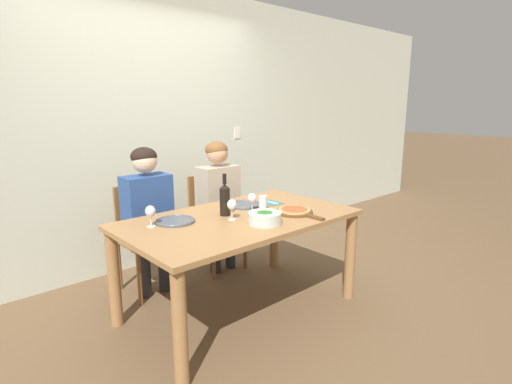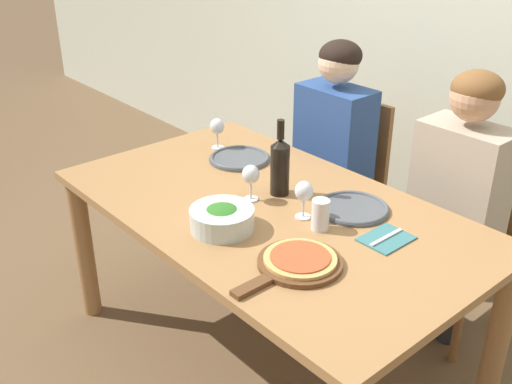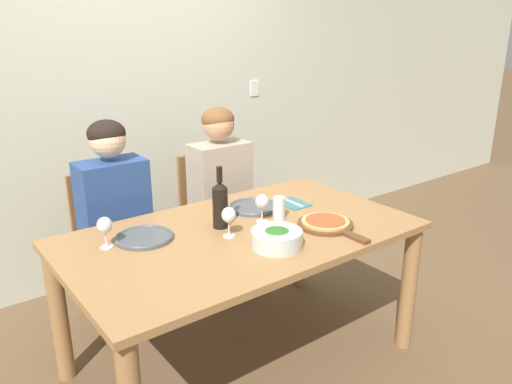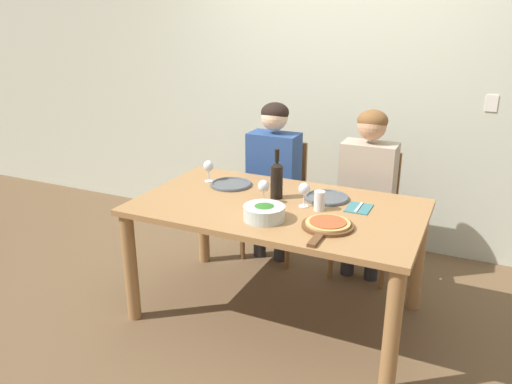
{
  "view_description": "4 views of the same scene",
  "coord_description": "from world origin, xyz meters",
  "px_view_note": "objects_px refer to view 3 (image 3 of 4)",
  "views": [
    {
      "loc": [
        -1.83,
        -2.2,
        1.58
      ],
      "look_at": [
        0.15,
        -0.02,
        0.93
      ],
      "focal_mm": 28.0,
      "sensor_mm": 36.0,
      "label": 1
    },
    {
      "loc": [
        1.54,
        -1.41,
        1.86
      ],
      "look_at": [
        -0.06,
        -0.02,
        0.8
      ],
      "focal_mm": 42.0,
      "sensor_mm": 36.0,
      "label": 2
    },
    {
      "loc": [
        -1.32,
        -1.87,
        1.73
      ],
      "look_at": [
        0.08,
        -0.01,
        0.95
      ],
      "focal_mm": 35.0,
      "sensor_mm": 36.0,
      "label": 3
    },
    {
      "loc": [
        1.08,
        -2.63,
        1.84
      ],
      "look_at": [
        -0.15,
        0.01,
        0.81
      ],
      "focal_mm": 35.0,
      "sensor_mm": 36.0,
      "label": 4
    }
  ],
  "objects_px": {
    "person_man": "(222,183)",
    "wine_glass_left": "(105,227)",
    "wine_bottle": "(220,203)",
    "dinner_plate_left": "(144,237)",
    "chair_left": "(112,240)",
    "person_woman": "(115,206)",
    "fork_on_napkin": "(293,203)",
    "broccoli_bowl": "(277,238)",
    "water_tumbler": "(279,208)",
    "dinner_plate_right": "(253,207)",
    "wine_glass_right": "(262,203)",
    "pizza_on_board": "(327,224)",
    "chair_right": "(214,214)",
    "wine_glass_centre": "(229,216)"
  },
  "relations": [
    {
      "from": "person_man",
      "to": "wine_bottle",
      "type": "relative_size",
      "value": 3.9
    },
    {
      "from": "person_woman",
      "to": "water_tumbler",
      "type": "bearing_deg",
      "value": -50.15
    },
    {
      "from": "fork_on_napkin",
      "to": "chair_right",
      "type": "bearing_deg",
      "value": 97.15
    },
    {
      "from": "water_tumbler",
      "to": "chair_left",
      "type": "bearing_deg",
      "value": 126.02
    },
    {
      "from": "chair_right",
      "to": "broccoli_bowl",
      "type": "xyz_separation_m",
      "value": [
        -0.35,
        -1.11,
        0.3
      ]
    },
    {
      "from": "broccoli_bowl",
      "to": "dinner_plate_left",
      "type": "distance_m",
      "value": 0.64
    },
    {
      "from": "wine_bottle",
      "to": "wine_glass_centre",
      "type": "xyz_separation_m",
      "value": [
        -0.03,
        -0.13,
        -0.02
      ]
    },
    {
      "from": "chair_left",
      "to": "pizza_on_board",
      "type": "distance_m",
      "value": 1.33
    },
    {
      "from": "wine_bottle",
      "to": "wine_glass_right",
      "type": "relative_size",
      "value": 2.11
    },
    {
      "from": "wine_bottle",
      "to": "dinner_plate_left",
      "type": "xyz_separation_m",
      "value": [
        -0.37,
        0.1,
        -0.12
      ]
    },
    {
      "from": "broccoli_bowl",
      "to": "wine_glass_right",
      "type": "height_order",
      "value": "wine_glass_right"
    },
    {
      "from": "chair_left",
      "to": "broccoli_bowl",
      "type": "height_order",
      "value": "chair_left"
    },
    {
      "from": "broccoli_bowl",
      "to": "wine_bottle",
      "type": "bearing_deg",
      "value": 101.82
    },
    {
      "from": "chair_left",
      "to": "wine_glass_right",
      "type": "distance_m",
      "value": 1.03
    },
    {
      "from": "wine_glass_left",
      "to": "fork_on_napkin",
      "type": "height_order",
      "value": "wine_glass_left"
    },
    {
      "from": "wine_bottle",
      "to": "dinner_plate_left",
      "type": "distance_m",
      "value": 0.4
    },
    {
      "from": "person_man",
      "to": "wine_glass_left",
      "type": "relative_size",
      "value": 8.22
    },
    {
      "from": "person_man",
      "to": "dinner_plate_right",
      "type": "bearing_deg",
      "value": -104.31
    },
    {
      "from": "chair_right",
      "to": "fork_on_napkin",
      "type": "distance_m",
      "value": 0.77
    },
    {
      "from": "broccoli_bowl",
      "to": "dinner_plate_left",
      "type": "relative_size",
      "value": 0.84
    },
    {
      "from": "person_woman",
      "to": "wine_glass_centre",
      "type": "height_order",
      "value": "person_woman"
    },
    {
      "from": "wine_glass_right",
      "to": "fork_on_napkin",
      "type": "relative_size",
      "value": 0.84
    },
    {
      "from": "fork_on_napkin",
      "to": "wine_glass_left",
      "type": "bearing_deg",
      "value": 176.2
    },
    {
      "from": "wine_bottle",
      "to": "chair_right",
      "type": "bearing_deg",
      "value": 60.32
    },
    {
      "from": "broccoli_bowl",
      "to": "wine_glass_right",
      "type": "bearing_deg",
      "value": 64.75
    },
    {
      "from": "wine_bottle",
      "to": "fork_on_napkin",
      "type": "height_order",
      "value": "wine_bottle"
    },
    {
      "from": "wine_glass_left",
      "to": "wine_glass_right",
      "type": "distance_m",
      "value": 0.78
    },
    {
      "from": "person_man",
      "to": "dinner_plate_right",
      "type": "height_order",
      "value": "person_man"
    },
    {
      "from": "wine_bottle",
      "to": "wine_glass_centre",
      "type": "relative_size",
      "value": 2.11
    },
    {
      "from": "chair_right",
      "to": "wine_glass_left",
      "type": "relative_size",
      "value": 6.0
    },
    {
      "from": "wine_bottle",
      "to": "wine_glass_left",
      "type": "xyz_separation_m",
      "value": [
        -0.55,
        0.11,
        -0.02
      ]
    },
    {
      "from": "wine_glass_right",
      "to": "wine_glass_centre",
      "type": "relative_size",
      "value": 1.0
    },
    {
      "from": "pizza_on_board",
      "to": "wine_glass_left",
      "type": "bearing_deg",
      "value": 156.6
    },
    {
      "from": "wine_bottle",
      "to": "pizza_on_board",
      "type": "bearing_deg",
      "value": -36.41
    },
    {
      "from": "wine_bottle",
      "to": "wine_glass_left",
      "type": "bearing_deg",
      "value": 168.98
    },
    {
      "from": "person_man",
      "to": "wine_glass_left",
      "type": "xyz_separation_m",
      "value": [
        -0.98,
        -0.54,
        0.11
      ]
    },
    {
      "from": "broccoli_bowl",
      "to": "dinner_plate_right",
      "type": "relative_size",
      "value": 0.84
    },
    {
      "from": "wine_bottle",
      "to": "wine_glass_centre",
      "type": "height_order",
      "value": "wine_bottle"
    },
    {
      "from": "pizza_on_board",
      "to": "wine_glass_left",
      "type": "xyz_separation_m",
      "value": [
        -0.99,
        0.43,
        0.09
      ]
    },
    {
      "from": "person_man",
      "to": "wine_bottle",
      "type": "distance_m",
      "value": 0.78
    },
    {
      "from": "wine_glass_right",
      "to": "fork_on_napkin",
      "type": "distance_m",
      "value": 0.34
    },
    {
      "from": "chair_right",
      "to": "wine_glass_right",
      "type": "relative_size",
      "value": 6.0
    },
    {
      "from": "broccoli_bowl",
      "to": "water_tumbler",
      "type": "distance_m",
      "value": 0.36
    },
    {
      "from": "chair_left",
      "to": "person_woman",
      "type": "height_order",
      "value": "person_woman"
    },
    {
      "from": "person_man",
      "to": "dinner_plate_right",
      "type": "distance_m",
      "value": 0.54
    },
    {
      "from": "broccoli_bowl",
      "to": "fork_on_napkin",
      "type": "xyz_separation_m",
      "value": [
        0.44,
        0.39,
        -0.04
      ]
    },
    {
      "from": "person_woman",
      "to": "dinner_plate_left",
      "type": "relative_size",
      "value": 4.4
    },
    {
      "from": "chair_right",
      "to": "broccoli_bowl",
      "type": "height_order",
      "value": "chair_right"
    },
    {
      "from": "person_woman",
      "to": "dinner_plate_right",
      "type": "height_order",
      "value": "person_woman"
    },
    {
      "from": "chair_left",
      "to": "dinner_plate_right",
      "type": "bearing_deg",
      "value": -46.95
    }
  ]
}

